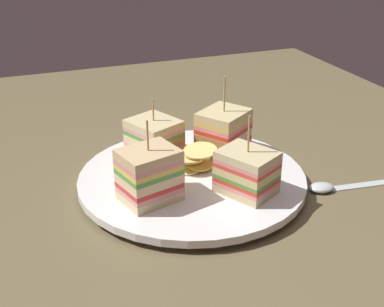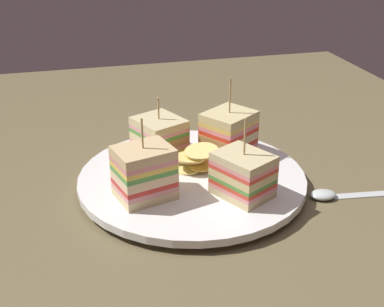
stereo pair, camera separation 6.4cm
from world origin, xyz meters
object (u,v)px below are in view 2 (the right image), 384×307
at_px(sandwich_wedge_1, 228,134).
at_px(chip_pile, 195,159).
at_px(spoon, 339,194).
at_px(sandwich_wedge_2, 159,137).
at_px(sandwich_wedge_3, 144,173).
at_px(sandwich_wedge_0, 243,175).
at_px(plate, 192,180).

relative_size(sandwich_wedge_1, chip_pile, 1.50).
relative_size(chip_pile, spoon, 0.52).
height_order(sandwich_wedge_2, sandwich_wedge_3, sandwich_wedge_3).
bearing_deg(sandwich_wedge_0, spoon, -122.19).
distance_m(sandwich_wedge_0, sandwich_wedge_3, 0.11).
bearing_deg(plate, sandwich_wedge_1, 125.76).
distance_m(sandwich_wedge_3, chip_pile, 0.09).
bearing_deg(sandwich_wedge_1, plate, 1.79).
height_order(plate, sandwich_wedge_1, sandwich_wedge_1).
distance_m(sandwich_wedge_3, spoon, 0.24).
bearing_deg(sandwich_wedge_3, sandwich_wedge_2, 55.05).
xyz_separation_m(sandwich_wedge_0, chip_pile, (-0.08, -0.04, -0.01)).
relative_size(sandwich_wedge_1, sandwich_wedge_3, 1.11).
distance_m(plate, sandwich_wedge_3, 0.09).
distance_m(sandwich_wedge_0, sandwich_wedge_2, 0.15).
height_order(sandwich_wedge_1, sandwich_wedge_3, sandwich_wedge_1).
bearing_deg(plate, sandwich_wedge_2, -159.31).
relative_size(sandwich_wedge_0, sandwich_wedge_1, 0.89).
xyz_separation_m(plate, spoon, (0.07, 0.17, -0.01)).
distance_m(sandwich_wedge_1, sandwich_wedge_2, 0.09).
bearing_deg(spoon, sandwich_wedge_2, -28.81).
height_order(sandwich_wedge_1, sandwich_wedge_2, sandwich_wedge_1).
bearing_deg(sandwich_wedge_0, sandwich_wedge_2, -0.23).
bearing_deg(sandwich_wedge_3, chip_pile, 20.73).
bearing_deg(sandwich_wedge_3, sandwich_wedge_0, -27.43).
xyz_separation_m(sandwich_wedge_1, spoon, (0.12, 0.11, -0.04)).
height_order(sandwich_wedge_1, spoon, sandwich_wedge_1).
bearing_deg(plate, chip_pile, 154.09).
bearing_deg(chip_pile, sandwich_wedge_0, 25.63).
distance_m(plate, sandwich_wedge_2, 0.08).
bearing_deg(sandwich_wedge_1, sandwich_wedge_3, -1.11).
bearing_deg(sandwich_wedge_2, sandwich_wedge_1, 48.85).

